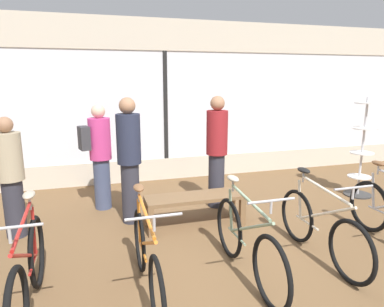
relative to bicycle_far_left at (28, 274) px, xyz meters
name	(u,v)px	position (x,y,z in m)	size (l,w,h in m)	color
ground_plane	(234,266)	(2.06, 0.22, -0.40)	(24.00, 24.00, 0.00)	brown
shop_back_wall	(165,100)	(2.06, 3.81, 1.24)	(12.00, 0.08, 3.20)	beige
bicycle_far_left	(28,274)	(0.00, 0.00, 0.00)	(0.46, 1.72, 1.04)	black
bicycle_left	(147,259)	(1.04, -0.02, -0.01)	(0.46, 1.71, 1.02)	black
bicycle_center	(247,243)	(2.10, -0.01, -0.01)	(0.46, 1.69, 1.03)	black
bicycle_right	(320,228)	(3.09, 0.11, -0.02)	(0.46, 1.66, 1.02)	black
accessory_rack	(361,156)	(5.17, 1.81, 0.33)	(0.48, 0.48, 1.76)	#333333
display_bench	(195,201)	(1.95, 1.40, -0.02)	(1.40, 0.44, 0.45)	brown
customer_near_rack	(11,176)	(-0.44, 1.76, 0.44)	(0.37, 0.37, 1.61)	#2D2D38
customer_by_window	(217,149)	(2.52, 2.04, 0.56)	(0.44, 0.44, 1.81)	#2D2D38
customer_mid_floor	(129,158)	(1.10, 1.80, 0.57)	(0.45, 0.45, 1.82)	#2D2D38
customer_near_bench	(99,154)	(0.70, 2.47, 0.51)	(0.54, 0.42, 1.69)	#424C6B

